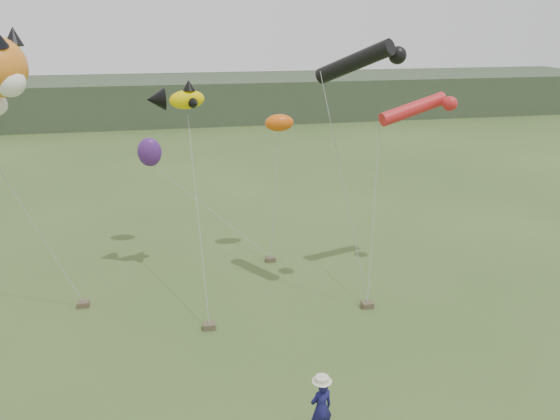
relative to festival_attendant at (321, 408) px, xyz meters
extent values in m
plane|color=#385123|center=(-1.46, 1.81, -0.81)|extent=(120.00, 120.00, 0.00)
cube|color=#2D3D28|center=(-1.46, 46.81, 1.19)|extent=(90.00, 12.00, 4.00)
imported|color=#16144E|center=(0.00, 0.00, 0.00)|extent=(0.67, 0.52, 1.61)
cube|color=brown|center=(-6.57, 7.78, -0.71)|extent=(0.39, 0.31, 0.20)
cube|color=brown|center=(-2.30, 5.42, -0.71)|extent=(0.39, 0.31, 0.20)
cube|color=brown|center=(3.29, 5.75, -0.71)|extent=(0.39, 0.31, 0.20)
cube|color=brown|center=(0.63, 10.24, -0.71)|extent=(0.39, 0.31, 0.20)
cone|color=black|center=(-7.64, 8.25, 8.35)|extent=(0.57, 0.66, 0.65)
sphere|color=white|center=(-7.74, 7.43, 7.08)|extent=(0.92, 0.92, 0.92)
ellipsoid|color=#EFD000|center=(-2.49, 9.87, 6.08)|extent=(1.39, 0.74, 0.75)
cone|color=black|center=(-3.60, 10.14, 6.08)|extent=(0.76, 0.92, 0.83)
cone|color=black|center=(-2.39, 9.87, 6.59)|extent=(0.46, 0.46, 0.37)
cone|color=black|center=(-2.21, 9.40, 5.98)|extent=(0.49, 0.52, 0.37)
cone|color=black|center=(-2.21, 10.33, 5.98)|extent=(0.49, 0.52, 0.37)
cylinder|color=black|center=(2.93, 7.34, 7.49)|extent=(2.18, 2.67, 1.58)
sphere|color=black|center=(4.25, 6.87, 7.73)|extent=(0.59, 0.59, 0.59)
cylinder|color=red|center=(5.84, 8.79, 5.65)|extent=(2.84, 1.09, 1.15)
sphere|color=red|center=(7.08, 8.35, 5.87)|extent=(0.55, 0.55, 0.55)
ellipsoid|color=#DE580D|center=(1.21, 11.27, 4.85)|extent=(1.18, 0.69, 0.69)
ellipsoid|color=#4B2071|center=(-4.09, 13.05, 3.47)|extent=(1.02, 0.68, 1.24)
camera|label=1|loc=(-3.08, -10.38, 8.84)|focal=35.00mm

